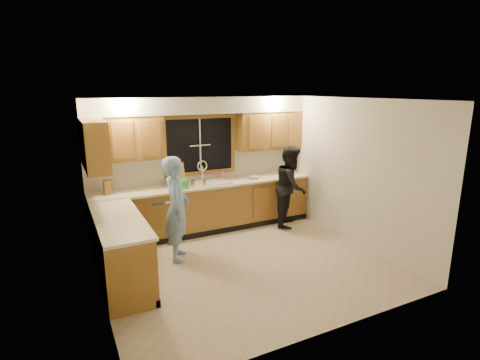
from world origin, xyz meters
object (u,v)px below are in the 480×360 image
Objects in this scene: sink at (206,186)px; woman at (291,186)px; bowl at (254,177)px; dish_crate at (178,184)px; man at (177,209)px; soap_bottle at (223,174)px; stove at (127,267)px; knife_block at (108,187)px; dishwasher at (163,216)px.

woman reaches higher than sink.
dish_crate is at bearing -179.67° from bowl.
soap_bottle is (1.29, 1.14, 0.18)m from man.
stove is 4.28× the size of bowl.
knife_block is at bearing -176.21° from soap_bottle.
dishwasher is 0.52× the size of woman.
woman is 6.54× the size of knife_block.
bowl is (1.55, 0.01, -0.05)m from dish_crate.
woman is 8.34× the size of soap_bottle.
knife_block is (-1.74, 0.04, 0.18)m from sink.
sink is at bearing 176.12° from bowl.
stove is 3.33m from bowl.
bowl is at bearing -46.19° from man.
stove is at bearing -134.61° from sink.
dishwasher is at bearing 62.31° from stove.
dishwasher is 1.03m from man.
dishwasher is 3.39× the size of knife_block.
dishwasher is (-0.85, -0.01, -0.45)m from sink.
bowl reaches higher than stove.
stove is 1.96m from knife_block.
man is at bearing -55.66° from knife_block.
stove is (-0.95, -1.81, 0.04)m from dishwasher.
woman is at bearing -16.79° from sink.
woman is (1.58, -0.48, -0.07)m from sink.
man is 1.34m from knife_block.
sink is 0.54× the size of woman.
woman reaches higher than soap_bottle.
man is at bearing 142.62° from woman.
woman reaches higher than bowl.
man is 1.73m from soap_bottle.
woman is at bearing -15.87° from knife_block.
sink is 3.55× the size of knife_block.
knife_block reaches higher than dishwasher.
dishwasher is 2.59× the size of dish_crate.
dishwasher is at bearing 17.23° from man.
knife_block is 1.27× the size of soap_bottle.
sink is 4.09× the size of bowl.
dishwasher is 1.43m from soap_bottle.
stove is at bearing 151.43° from man.
man is 7.90× the size of bowl.
man is (0.93, 0.87, 0.38)m from stove.
sink reaches higher than dish_crate.
knife_block is 2.17m from soap_bottle.
bowl is (-0.59, 0.41, 0.15)m from woman.
dishwasher is at bearing -171.01° from soap_bottle.
dish_crate is (1.18, -0.12, -0.05)m from knife_block.
stove is (-1.80, -1.82, -0.41)m from sink.
sink is 0.99m from bowl.
bowl reaches higher than dishwasher.
bowl is at bearing 0.33° from dish_crate.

